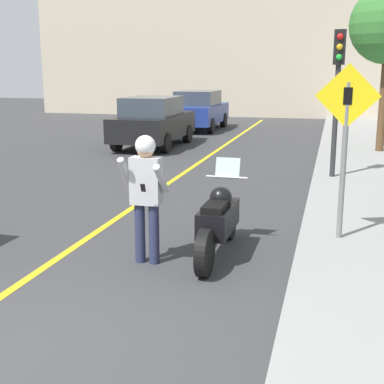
# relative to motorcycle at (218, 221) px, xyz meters

# --- Properties ---
(road_center_line) EXTENTS (0.12, 36.00, 0.01)m
(road_center_line) POSITION_rel_motorcycle_xyz_m (-2.13, 2.83, -0.50)
(road_center_line) COLOR yellow
(road_center_line) RESTS_ON ground
(building_backdrop) EXTENTS (28.00, 1.20, 8.78)m
(building_backdrop) POSITION_rel_motorcycle_xyz_m (-1.53, 22.83, 3.89)
(building_backdrop) COLOR beige
(building_backdrop) RESTS_ON ground
(motorcycle) EXTENTS (0.62, 2.24, 1.30)m
(motorcycle) POSITION_rel_motorcycle_xyz_m (0.00, 0.00, 0.00)
(motorcycle) COLOR black
(motorcycle) RESTS_ON ground
(person_biker) EXTENTS (0.59, 0.48, 1.74)m
(person_biker) POSITION_rel_motorcycle_xyz_m (-0.87, -0.55, 0.57)
(person_biker) COLOR #282D4C
(person_biker) RESTS_ON ground
(crossing_sign) EXTENTS (0.91, 0.08, 2.54)m
(crossing_sign) POSITION_rel_motorcycle_xyz_m (1.65, 0.89, 1.14)
(crossing_sign) COLOR slate
(crossing_sign) RESTS_ON sidewalk_curb
(traffic_light) EXTENTS (0.26, 0.30, 3.31)m
(traffic_light) POSITION_rel_motorcycle_xyz_m (1.51, 5.67, 1.93)
(traffic_light) COLOR #2D2D30
(traffic_light) RESTS_ON sidewalk_curb
(parked_car_black) EXTENTS (1.88, 4.20, 1.68)m
(parked_car_black) POSITION_rel_motorcycle_xyz_m (-4.41, 10.08, 0.35)
(parked_car_black) COLOR black
(parked_car_black) RESTS_ON ground
(parked_car_blue) EXTENTS (1.88, 4.20, 1.68)m
(parked_car_blue) POSITION_rel_motorcycle_xyz_m (-4.20, 15.53, 0.35)
(parked_car_blue) COLOR black
(parked_car_blue) RESTS_ON ground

